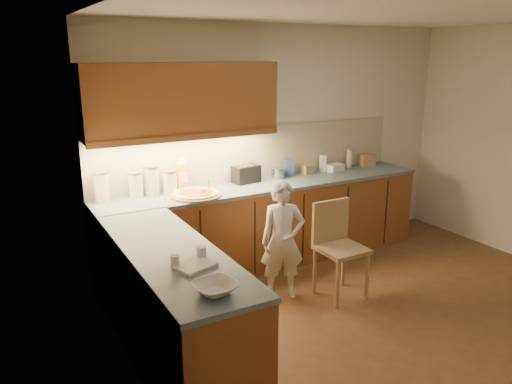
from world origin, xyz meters
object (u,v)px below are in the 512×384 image
(pizza_on_board, at_px, (196,194))
(wooden_chair, at_px, (337,242))
(oil_jug, at_px, (182,176))
(toaster, at_px, (246,174))
(child, at_px, (283,241))

(pizza_on_board, distance_m, wooden_chair, 1.45)
(wooden_chair, bearing_deg, pizza_on_board, 140.20)
(wooden_chair, distance_m, oil_jug, 1.70)
(wooden_chair, bearing_deg, toaster, 108.62)
(pizza_on_board, relative_size, wooden_chair, 0.55)
(pizza_on_board, height_order, wooden_chair, pizza_on_board)
(wooden_chair, bearing_deg, oil_jug, 133.35)
(pizza_on_board, bearing_deg, wooden_chair, -39.73)
(pizza_on_board, height_order, child, child)
(pizza_on_board, xyz_separation_m, child, (0.59, -0.69, -0.37))
(wooden_chair, xyz_separation_m, oil_jug, (-1.11, 1.17, 0.54))
(child, distance_m, toaster, 1.03)
(wooden_chair, distance_m, toaster, 1.29)
(pizza_on_board, relative_size, child, 0.44)
(oil_jug, relative_size, toaster, 1.05)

